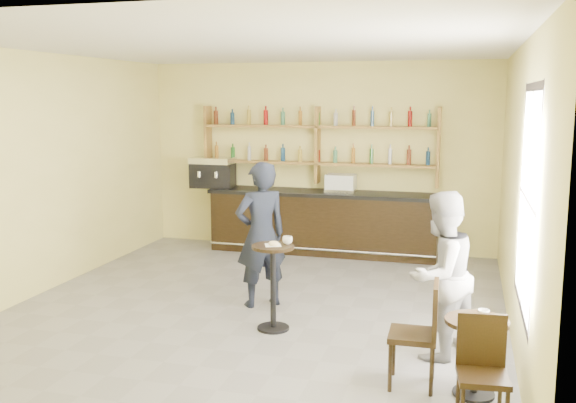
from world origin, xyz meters
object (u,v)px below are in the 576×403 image
(pedestal_table, at_px, (273,288))
(chair_west, at_px, (413,334))
(espresso_machine, at_px, (213,172))
(patron_second, at_px, (440,275))
(bar_counter, at_px, (323,222))
(man_main, at_px, (261,235))
(chair_south, at_px, (483,376))
(cafe_table, at_px, (475,358))
(pastry_case, at_px, (341,183))

(pedestal_table, bearing_deg, chair_west, -32.24)
(espresso_machine, bearing_deg, patron_second, -51.19)
(bar_counter, bearing_deg, chair_west, -68.30)
(man_main, height_order, chair_south, man_main)
(bar_counter, xyz_separation_m, chair_west, (1.89, -4.75, -0.03))
(man_main, bearing_deg, cafe_table, 104.13)
(cafe_table, xyz_separation_m, chair_south, (0.05, -0.60, 0.10))
(pastry_case, distance_m, man_main, 2.99)
(chair_west, bearing_deg, man_main, -133.20)
(pedestal_table, bearing_deg, cafe_table, -26.34)
(espresso_machine, bearing_deg, pastry_case, -6.79)
(pedestal_table, distance_m, chair_south, 2.80)
(man_main, xyz_separation_m, cafe_table, (2.59, -1.86, -0.57))
(chair_south, xyz_separation_m, patron_second, (-0.40, 1.41, 0.40))
(pedestal_table, bearing_deg, chair_south, -36.94)
(pastry_case, xyz_separation_m, pedestal_table, (-0.04, -3.72, -0.71))
(espresso_machine, distance_m, patron_second, 5.72)
(patron_second, bearing_deg, chair_south, 51.95)
(bar_counter, bearing_deg, patron_second, -62.38)
(espresso_machine, bearing_deg, cafe_table, -54.12)
(espresso_machine, distance_m, man_main, 3.49)
(espresso_machine, distance_m, cafe_table, 6.60)
(bar_counter, height_order, espresso_machine, espresso_machine)
(cafe_table, bearing_deg, pedestal_table, 153.66)
(pedestal_table, distance_m, man_main, 0.97)
(pastry_case, distance_m, patron_second, 4.39)
(bar_counter, xyz_separation_m, patron_second, (2.09, -3.99, 0.32))
(espresso_machine, bearing_deg, bar_counter, -6.79)
(chair_south, bearing_deg, man_main, 130.60)
(patron_second, bearing_deg, man_main, -79.19)
(pastry_case, bearing_deg, chair_south, -64.12)
(man_main, height_order, chair_west, man_main)
(pastry_case, relative_size, chair_west, 0.50)
(bar_counter, xyz_separation_m, cafe_table, (2.44, -4.80, -0.18))
(chair_west, bearing_deg, cafe_table, 83.30)
(man_main, relative_size, chair_south, 2.04)
(cafe_table, distance_m, patron_second, 1.02)
(espresso_machine, relative_size, pedestal_table, 0.75)
(espresso_machine, height_order, patron_second, patron_second)
(chair_south, distance_m, patron_second, 1.52)
(pedestal_table, height_order, cafe_table, pedestal_table)
(patron_second, bearing_deg, pedestal_table, -62.40)
(espresso_machine, xyz_separation_m, pastry_case, (2.28, 0.00, -0.11))
(chair_south, bearing_deg, pedestal_table, 136.71)
(bar_counter, height_order, pedestal_table, bar_counter)
(cafe_table, height_order, patron_second, patron_second)
(chair_south, bearing_deg, bar_counter, 108.41)
(pedestal_table, height_order, patron_second, patron_second)
(pedestal_table, bearing_deg, patron_second, -8.41)
(bar_counter, height_order, pastry_case, pastry_case)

